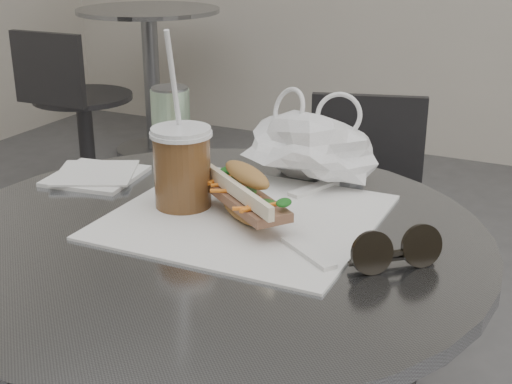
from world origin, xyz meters
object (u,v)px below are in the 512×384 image
at_px(chair_far, 360,256).
at_px(sunglasses, 396,252).
at_px(banh_mi, 245,194).
at_px(drink_can, 171,124).
at_px(bg_chair, 79,131).
at_px(bg_table, 151,64).
at_px(iced_coffee, 182,167).

xyz_separation_m(chair_far, sunglasses, (0.30, -0.84, 0.44)).
height_order(banh_mi, sunglasses, banh_mi).
xyz_separation_m(banh_mi, drink_can, (-0.24, 0.19, 0.02)).
height_order(bg_chair, banh_mi, banh_mi).
xyz_separation_m(banh_mi, sunglasses, (0.23, -0.05, -0.02)).
bearing_deg(chair_far, bg_chair, -38.73).
xyz_separation_m(bg_table, chair_far, (1.55, -1.35, -0.14)).
bearing_deg(sunglasses, iced_coffee, 127.17).
bearing_deg(iced_coffee, banh_mi, -1.77).
distance_m(bg_chair, iced_coffee, 1.97).
height_order(iced_coffee, drink_can, iced_coffee).
relative_size(chair_far, iced_coffee, 2.74).
xyz_separation_m(iced_coffee, sunglasses, (0.33, -0.05, -0.04)).
bearing_deg(banh_mi, chair_far, 131.64).
bearing_deg(banh_mi, bg_table, 163.67).
xyz_separation_m(bg_chair, drink_can, (1.21, -1.16, 0.46)).
xyz_separation_m(bg_table, drink_can, (1.38, -1.95, 0.34)).
height_order(chair_far, bg_chair, bg_chair).
relative_size(bg_table, bg_chair, 0.98).
bearing_deg(sunglasses, bg_table, 86.53).
bearing_deg(bg_chair, bg_table, 100.76).
bearing_deg(bg_table, drink_can, -54.74).
xyz_separation_m(bg_table, sunglasses, (1.85, -2.20, 0.30)).
distance_m(banh_mi, iced_coffee, 0.11).
distance_m(bg_chair, sunglasses, 2.23).
relative_size(bg_chair, banh_mi, 3.27).
height_order(banh_mi, drink_can, drink_can).
height_order(bg_table, drink_can, drink_can).
bearing_deg(iced_coffee, drink_can, 126.40).
distance_m(bg_table, iced_coffee, 2.65).
height_order(bg_table, chair_far, bg_table).
height_order(bg_chair, iced_coffee, iced_coffee).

